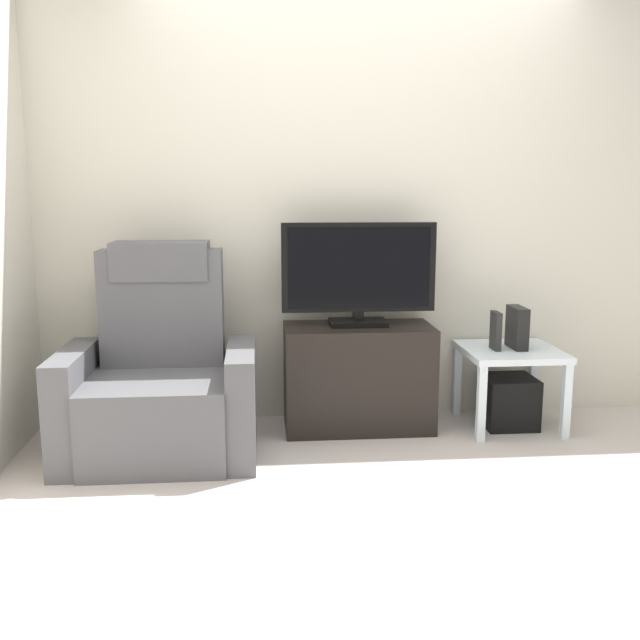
{
  "coord_description": "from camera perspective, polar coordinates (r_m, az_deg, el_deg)",
  "views": [
    {
      "loc": [
        -0.59,
        -3.01,
        1.35
      ],
      "look_at": [
        -0.28,
        0.5,
        0.7
      ],
      "focal_mm": 39.64,
      "sensor_mm": 36.0,
      "label": 1
    }
  ],
  "objects": [
    {
      "name": "game_console",
      "position": [
        4.17,
        15.63,
        -0.59
      ],
      "size": [
        0.07,
        0.2,
        0.24
      ],
      "primitive_type": "cube",
      "color": "black",
      "rests_on": "side_table"
    },
    {
      "name": "television",
      "position": [
        3.95,
        3.14,
        3.92
      ],
      "size": [
        0.86,
        0.2,
        0.58
      ],
      "color": "black",
      "rests_on": "tv_stand"
    },
    {
      "name": "side_table",
      "position": [
        4.19,
        15.1,
        -3.2
      ],
      "size": [
        0.54,
        0.54,
        0.46
      ],
      "color": "silver",
      "rests_on": "ground"
    },
    {
      "name": "ground_plane",
      "position": [
        3.35,
        5.68,
        -13.38
      ],
      "size": [
        6.4,
        6.4,
        0.0
      ],
      "primitive_type": "plane",
      "color": "#BCB2AD"
    },
    {
      "name": "recliner_armchair",
      "position": [
        3.75,
        -12.78,
        -4.89
      ],
      "size": [
        0.98,
        0.78,
        1.08
      ],
      "rotation": [
        0.0,
        0.0,
        0.05
      ],
      "color": "#515156",
      "rests_on": "ground"
    },
    {
      "name": "book_upright",
      "position": [
        4.1,
        14.0,
        -0.85
      ],
      "size": [
        0.03,
        0.11,
        0.22
      ],
      "primitive_type": "cube",
      "color": "#262626",
      "rests_on": "side_table"
    },
    {
      "name": "subwoofer_box",
      "position": [
        4.25,
        14.94,
        -6.36
      ],
      "size": [
        0.29,
        0.29,
        0.29
      ],
      "primitive_type": "cube",
      "color": "black",
      "rests_on": "ground"
    },
    {
      "name": "tv_stand",
      "position": [
        4.04,
        3.1,
        -4.61
      ],
      "size": [
        0.84,
        0.42,
        0.6
      ],
      "color": "black",
      "rests_on": "ground"
    },
    {
      "name": "wall_back",
      "position": [
        4.18,
        3.11,
        9.76
      ],
      "size": [
        6.4,
        0.06,
        2.6
      ],
      "primitive_type": "cube",
      "color": "beige",
      "rests_on": "ground"
    }
  ]
}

